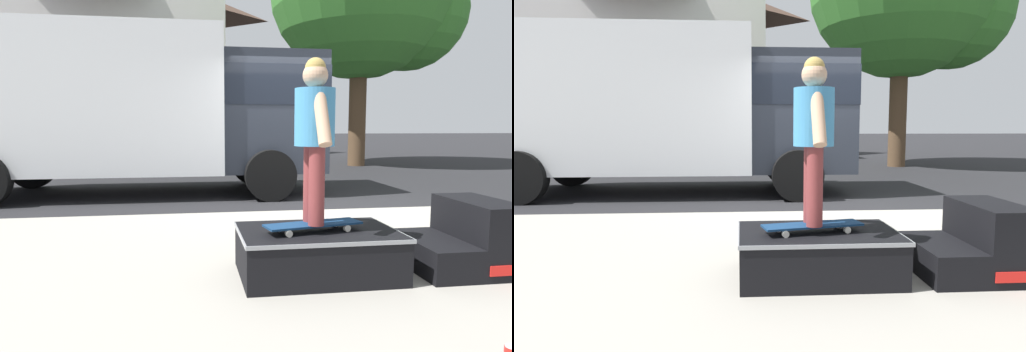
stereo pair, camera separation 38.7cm
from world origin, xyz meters
TOP-DOWN VIEW (x-y plane):
  - ground_plane at (0.00, 0.00)m, footprint 140.00×140.00m
  - sidewalk_slab at (0.00, -3.00)m, footprint 50.00×5.00m
  - skate_box at (-0.97, -3.19)m, footprint 1.25×0.81m
  - kicker_ramp at (0.31, -3.19)m, footprint 0.81×0.82m
  - skateboard at (-1.02, -3.24)m, footprint 0.80×0.36m
  - skater_kid at (-1.02, -3.24)m, footprint 0.31×0.65m
  - box_truck at (-2.90, 2.20)m, footprint 6.91×2.63m
  - house_behind at (-5.12, 13.61)m, footprint 9.54×8.23m

SIDE VIEW (x-z plane):
  - ground_plane at x=0.00m, z-range 0.00..0.00m
  - sidewalk_slab at x=0.00m, z-range 0.00..0.12m
  - skate_box at x=-0.97m, z-range 0.13..0.50m
  - kicker_ramp at x=0.31m, z-range 0.07..0.64m
  - skateboard at x=-1.02m, z-range 0.51..0.58m
  - skater_kid at x=-1.02m, z-range 0.67..1.93m
  - box_truck at x=-2.90m, z-range 0.18..3.23m
  - house_behind at x=-5.12m, z-range 0.04..8.44m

